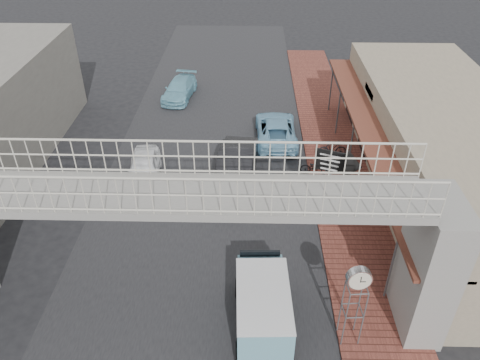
{
  "coord_description": "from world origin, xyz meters",
  "views": [
    {
      "loc": [
        2.05,
        -14.51,
        12.89
      ],
      "look_at": [
        1.66,
        1.67,
        1.8
      ],
      "focal_mm": 35.0,
      "sensor_mm": 36.0,
      "label": 1
    }
  ],
  "objects_px": {
    "white_hatchback": "(144,168)",
    "street_clock": "(358,282)",
    "motorcycle_near": "(316,167)",
    "angkot_far": "(179,89)",
    "dark_sedan": "(236,167)",
    "arrow_sign": "(351,166)",
    "angkot_curb": "(276,129)",
    "motorcycle_far": "(332,149)",
    "angkot_van": "(263,303)"
  },
  "relations": [
    {
      "from": "dark_sedan",
      "to": "street_clock",
      "type": "relative_size",
      "value": 1.58
    },
    {
      "from": "white_hatchback",
      "to": "arrow_sign",
      "type": "height_order",
      "value": "arrow_sign"
    },
    {
      "from": "angkot_van",
      "to": "angkot_far",
      "type": "bearing_deg",
      "value": 103.54
    },
    {
      "from": "angkot_curb",
      "to": "motorcycle_far",
      "type": "xyz_separation_m",
      "value": [
        2.84,
        -1.83,
        -0.11
      ]
    },
    {
      "from": "angkot_far",
      "to": "motorcycle_far",
      "type": "height_order",
      "value": "angkot_far"
    },
    {
      "from": "angkot_curb",
      "to": "motorcycle_far",
      "type": "bearing_deg",
      "value": 146.27
    },
    {
      "from": "angkot_curb",
      "to": "angkot_far",
      "type": "bearing_deg",
      "value": -43.16
    },
    {
      "from": "dark_sedan",
      "to": "motorcycle_far",
      "type": "xyz_separation_m",
      "value": [
        4.92,
        2.26,
        -0.25
      ]
    },
    {
      "from": "motorcycle_near",
      "to": "street_clock",
      "type": "relative_size",
      "value": 0.51
    },
    {
      "from": "white_hatchback",
      "to": "street_clock",
      "type": "xyz_separation_m",
      "value": [
        8.34,
        -9.07,
        2.02
      ]
    },
    {
      "from": "angkot_far",
      "to": "motorcycle_far",
      "type": "bearing_deg",
      "value": -31.6
    },
    {
      "from": "motorcycle_near",
      "to": "angkot_far",
      "type": "bearing_deg",
      "value": 47.79
    },
    {
      "from": "white_hatchback",
      "to": "street_clock",
      "type": "distance_m",
      "value": 12.48
    },
    {
      "from": "angkot_curb",
      "to": "motorcycle_near",
      "type": "height_order",
      "value": "angkot_curb"
    },
    {
      "from": "angkot_far",
      "to": "arrow_sign",
      "type": "bearing_deg",
      "value": -47.24
    },
    {
      "from": "white_hatchback",
      "to": "motorcycle_far",
      "type": "xyz_separation_m",
      "value": [
        9.36,
        2.2,
        -0.08
      ]
    },
    {
      "from": "angkot_van",
      "to": "arrow_sign",
      "type": "xyz_separation_m",
      "value": [
        3.59,
        5.72,
        1.58
      ]
    },
    {
      "from": "angkot_far",
      "to": "angkot_van",
      "type": "xyz_separation_m",
      "value": [
        5.11,
        -18.21,
        0.59
      ]
    },
    {
      "from": "dark_sedan",
      "to": "arrow_sign",
      "type": "relative_size",
      "value": 1.47
    },
    {
      "from": "angkot_far",
      "to": "angkot_van",
      "type": "height_order",
      "value": "angkot_van"
    },
    {
      "from": "dark_sedan",
      "to": "angkot_far",
      "type": "height_order",
      "value": "dark_sedan"
    },
    {
      "from": "angkot_van",
      "to": "motorcycle_near",
      "type": "height_order",
      "value": "angkot_van"
    },
    {
      "from": "angkot_curb",
      "to": "angkot_far",
      "type": "height_order",
      "value": "angkot_curb"
    },
    {
      "from": "white_hatchback",
      "to": "motorcycle_far",
      "type": "bearing_deg",
      "value": 6.87
    },
    {
      "from": "white_hatchback",
      "to": "motorcycle_near",
      "type": "relative_size",
      "value": 2.37
    },
    {
      "from": "angkot_van",
      "to": "motorcycle_far",
      "type": "xyz_separation_m",
      "value": [
        3.79,
        10.87,
        -0.64
      ]
    },
    {
      "from": "motorcycle_near",
      "to": "motorcycle_far",
      "type": "bearing_deg",
      "value": -23.13
    },
    {
      "from": "white_hatchback",
      "to": "street_clock",
      "type": "bearing_deg",
      "value": -53.77
    },
    {
      "from": "angkot_van",
      "to": "street_clock",
      "type": "distance_m",
      "value": 3.16
    },
    {
      "from": "dark_sedan",
      "to": "motorcycle_near",
      "type": "bearing_deg",
      "value": 12.94
    },
    {
      "from": "dark_sedan",
      "to": "white_hatchback",
      "type": "bearing_deg",
      "value": -175.01
    },
    {
      "from": "motorcycle_far",
      "to": "motorcycle_near",
      "type": "bearing_deg",
      "value": 147.77
    },
    {
      "from": "angkot_curb",
      "to": "angkot_van",
      "type": "height_order",
      "value": "angkot_van"
    },
    {
      "from": "motorcycle_far",
      "to": "dark_sedan",
      "type": "bearing_deg",
      "value": 112.44
    },
    {
      "from": "dark_sedan",
      "to": "motorcycle_far",
      "type": "height_order",
      "value": "dark_sedan"
    },
    {
      "from": "motorcycle_far",
      "to": "arrow_sign",
      "type": "relative_size",
      "value": 0.45
    },
    {
      "from": "motorcycle_near",
      "to": "arrow_sign",
      "type": "relative_size",
      "value": 0.47
    },
    {
      "from": "angkot_curb",
      "to": "angkot_van",
      "type": "distance_m",
      "value": 12.75
    },
    {
      "from": "angkot_curb",
      "to": "angkot_far",
      "type": "xyz_separation_m",
      "value": [
        -6.06,
        5.5,
        -0.06
      ]
    },
    {
      "from": "angkot_van",
      "to": "motorcycle_far",
      "type": "relative_size",
      "value": 2.61
    },
    {
      "from": "angkot_van",
      "to": "motorcycle_near",
      "type": "relative_size",
      "value": 2.47
    },
    {
      "from": "street_clock",
      "to": "white_hatchback",
      "type": "bearing_deg",
      "value": 128.12
    },
    {
      "from": "white_hatchback",
      "to": "angkot_van",
      "type": "bearing_deg",
      "value": -63.66
    },
    {
      "from": "dark_sedan",
      "to": "angkot_curb",
      "type": "xyz_separation_m",
      "value": [
        2.08,
        4.09,
        -0.15
      ]
    },
    {
      "from": "angkot_curb",
      "to": "motorcycle_far",
      "type": "relative_size",
      "value": 3.17
    },
    {
      "from": "angkot_curb",
      "to": "dark_sedan",
      "type": "bearing_deg",
      "value": 62.1
    },
    {
      "from": "street_clock",
      "to": "arrow_sign",
      "type": "distance_m",
      "value": 6.17
    },
    {
      "from": "white_hatchback",
      "to": "motorcycle_near",
      "type": "distance_m",
      "value": 8.35
    },
    {
      "from": "angkot_curb",
      "to": "street_clock",
      "type": "xyz_separation_m",
      "value": [
        1.82,
        -13.1,
        2.0
      ]
    },
    {
      "from": "dark_sedan",
      "to": "angkot_van",
      "type": "relative_size",
      "value": 1.26
    }
  ]
}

